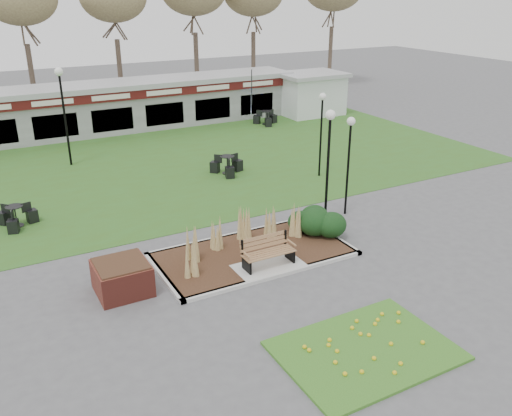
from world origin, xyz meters
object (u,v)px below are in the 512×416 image
bistro_set_c (227,168)px  lamp_post_mid_right (62,95)px  service_hut (310,93)px  lamp_post_near_right (350,145)px  brick_planter (122,277)px  patio_umbrella (252,101)px  bistro_set_d (266,120)px  bistro_set_b (16,219)px  park_bench (267,251)px  lamp_post_near_left (329,143)px  food_pavilion (106,107)px  lamp_post_far_right (322,116)px

bistro_set_c → lamp_post_mid_right: bearing=141.6°
service_hut → lamp_post_near_right: lamp_post_near_right is taller
brick_planter → patio_umbrella: patio_umbrella is taller
bistro_set_d → patio_umbrella: size_ratio=0.62×
lamp_post_mid_right → bistro_set_b: size_ratio=3.26×
bistro_set_b → patio_umbrella: size_ratio=0.58×
lamp_post_near_right → lamp_post_mid_right: bearing=125.5°
service_hut → bistro_set_c: size_ratio=2.79×
park_bench → lamp_post_near_left: 4.82m
bistro_set_b → patio_umbrella: 18.03m
lamp_post_near_left → food_pavilion: bearing=101.4°
lamp_post_far_right → patio_umbrella: 10.66m
bistro_set_b → bistro_set_c: (9.47, 1.72, 0.02)m
bistro_set_b → brick_planter: bearing=-71.3°
bistro_set_b → food_pavilion: bearing=62.3°
bistro_set_c → brick_planter: bearing=-131.9°
bistro_set_d → patio_umbrella: 1.50m
bistro_set_b → bistro_set_d: bearing=30.5°
lamp_post_near_left → brick_planter: bearing=-171.5°
lamp_post_near_right → bistro_set_d: bearing=72.4°
lamp_post_far_right → bistro_set_c: size_ratio=2.46×
bistro_set_b → bistro_set_d: bistro_set_d is taller
service_hut → patio_umbrella: service_hut is taller
bistro_set_b → patio_umbrella: bearing=33.0°
food_pavilion → service_hut: bearing=-8.3°
food_pavilion → lamp_post_mid_right: 7.04m
park_bench → brick_planter: size_ratio=1.13×
park_bench → food_pavilion: food_pavilion is taller
food_pavilion → bistro_set_b: bearing=-117.7°
park_bench → lamp_post_far_right: 9.55m
lamp_post_near_left → bistro_set_c: (-0.69, 6.96, -2.83)m
lamp_post_near_left → lamp_post_mid_right: size_ratio=0.91×
patio_umbrella → lamp_post_far_right: bearing=-100.8°
lamp_post_far_right → patio_umbrella: bearing=79.2°
bistro_set_c → bistro_set_d: size_ratio=1.01×
food_pavilion → bistro_set_c: size_ratio=15.60×
patio_umbrella → food_pavilion: bearing=162.1°
brick_planter → lamp_post_near_right: 9.67m
lamp_post_near_left → bistro_set_c: bearing=95.7°
park_bench → patio_umbrella: patio_umbrella is taller
park_bench → bistro_set_d: bearing=60.6°
brick_planter → lamp_post_far_right: (10.94, 5.83, 2.35)m
lamp_post_mid_right → lamp_post_far_right: size_ratio=1.22×
lamp_post_far_right → service_hut: bearing=58.1°
brick_planter → food_pavilion: (4.40, 18.96, 1.00)m
bistro_set_c → lamp_post_near_right: bearing=-73.5°
lamp_post_mid_right → lamp_post_near_left: bearing=-59.8°
bistro_set_d → lamp_post_mid_right: bearing=-167.8°
lamp_post_mid_right → lamp_post_far_right: 12.28m
food_pavilion → service_hut: food_pavilion is taller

